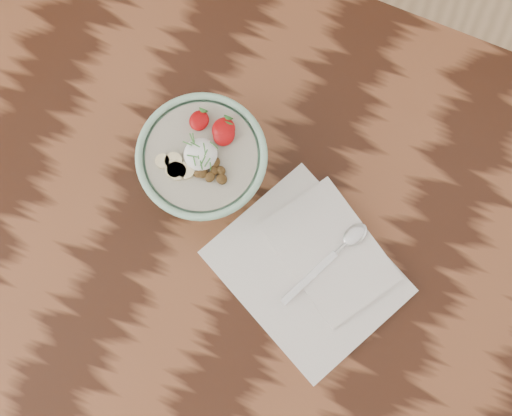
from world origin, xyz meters
The scene contains 4 objects.
table centered at (0.00, 0.00, 65.70)cm, with size 160.00×90.00×75.00cm.
breakfast_bowl centered at (-13.92, 9.53, 81.04)cm, with size 17.86×17.86×11.75cm.
napkin centered at (5.69, 2.44, 75.64)cm, with size 31.15×28.96×1.53cm.
spoon centered at (8.63, 6.93, 76.88)cm, with size 8.42×15.53×0.85cm.
Camera 1 is at (2.46, -10.65, 177.17)cm, focal length 50.00 mm.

